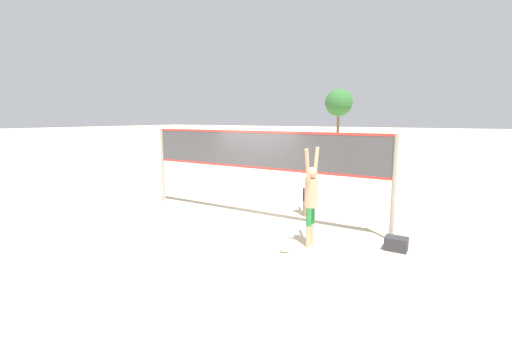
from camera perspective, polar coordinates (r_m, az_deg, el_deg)
name	(u,v)px	position (r m, az deg, el deg)	size (l,w,h in m)	color
ground_plane	(256,217)	(9.91, 0.00, -7.80)	(200.00, 200.00, 0.00)	beige
volleyball_net	(256,156)	(9.56, 0.00, 2.49)	(7.42, 0.10, 2.48)	gray
player_spiker	(311,195)	(7.57, 9.16, -4.04)	(0.28, 0.71, 2.20)	tan
player_blocker	(306,179)	(9.94, 8.42, -1.39)	(0.28, 0.70, 2.08)	#8C664C
volleyball	(285,247)	(7.45, 4.81, -12.65)	(0.22, 0.22, 0.22)	white
gear_bag	(396,244)	(8.11, 22.33, -11.22)	(0.46, 0.33, 0.29)	#2D2D33
parked_car_mid	(330,141)	(34.97, 12.18, 4.88)	(4.69, 2.63, 1.28)	silver
tree_right_cluster	(339,103)	(39.28, 13.63, 10.90)	(2.99, 2.99, 5.99)	brown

